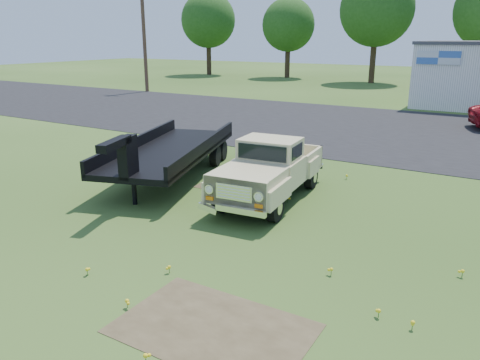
{
  "coord_description": "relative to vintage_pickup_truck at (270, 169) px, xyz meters",
  "views": [
    {
      "loc": [
        5.11,
        -8.23,
        4.39
      ],
      "look_at": [
        -0.39,
        1.0,
        1.1
      ],
      "focal_mm": 35.0,
      "sensor_mm": 36.0,
      "label": 1
    }
  ],
  "objects": [
    {
      "name": "utility_pole_west",
      "position": [
        -21.43,
        19.09,
        3.72
      ],
      "size": [
        1.6,
        0.3,
        9.0
      ],
      "color": "#462D20",
      "rests_on": "ground"
    },
    {
      "name": "ground",
      "position": [
        0.57,
        -2.91,
        -0.88
      ],
      "size": [
        140.0,
        140.0,
        0.0
      ],
      "primitive_type": "plane",
      "color": "#2B4B18",
      "rests_on": "ground"
    },
    {
      "name": "asphalt_lot",
      "position": [
        0.57,
        12.09,
        -0.88
      ],
      "size": [
        90.0,
        14.0,
        0.02
      ],
      "primitive_type": "cube",
      "color": "black",
      "rests_on": "ground"
    },
    {
      "name": "treeline_c",
      "position": [
        -7.43,
        36.59,
        6.05
      ],
      "size": [
        7.04,
        7.04,
        10.47
      ],
      "color": "#372719",
      "rests_on": "ground"
    },
    {
      "name": "treeline_a",
      "position": [
        -27.43,
        37.09,
        5.42
      ],
      "size": [
        6.4,
        6.4,
        9.52
      ],
      "color": "#372719",
      "rests_on": "ground"
    },
    {
      "name": "dirt_patch_b",
      "position": [
        -1.43,
        0.59,
        -0.88
      ],
      "size": [
        2.2,
        1.6,
        0.01
      ],
      "primitive_type": "cube",
      "color": "#473B25",
      "rests_on": "ground"
    },
    {
      "name": "flatbed_trailer",
      "position": [
        -3.82,
        0.4,
        0.12
      ],
      "size": [
        4.55,
        7.72,
        2.0
      ],
      "primitive_type": null,
      "rotation": [
        0.0,
        0.0,
        0.31
      ],
      "color": "black",
      "rests_on": "ground"
    },
    {
      "name": "vintage_pickup_truck",
      "position": [
        0.0,
        0.0,
        0.0
      ],
      "size": [
        2.32,
        5.0,
        1.76
      ],
      "primitive_type": null,
      "rotation": [
        0.0,
        0.0,
        0.09
      ],
      "color": "#C6B585",
      "rests_on": "ground"
    },
    {
      "name": "dirt_patch_a",
      "position": [
        2.07,
        -5.91,
        -0.88
      ],
      "size": [
        3.0,
        2.0,
        0.01
      ],
      "primitive_type": "cube",
      "color": "#473B25",
      "rests_on": "ground"
    },
    {
      "name": "treeline_b",
      "position": [
        -17.43,
        38.09,
        4.79
      ],
      "size": [
        5.76,
        5.76,
        8.57
      ],
      "color": "#372719",
      "rests_on": "ground"
    }
  ]
}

